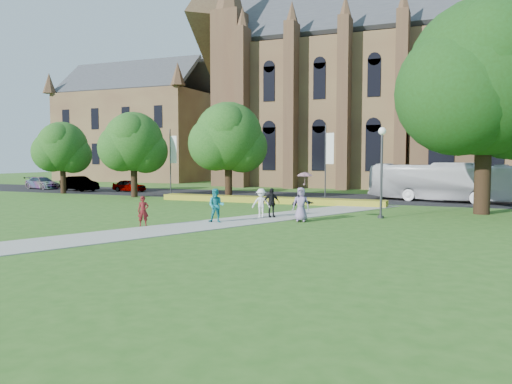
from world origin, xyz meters
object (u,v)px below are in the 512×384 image
at_px(large_tree, 486,78).
at_px(pedestrian_0, 143,211).
at_px(car_2, 42,183).
at_px(streetlamp, 382,161).
at_px(car_0, 129,186).
at_px(car_1, 79,184).
at_px(tour_coach, 440,182).

distance_m(large_tree, pedestrian_0, 21.89).
bearing_deg(large_tree, car_2, 169.19).
relative_size(streetlamp, car_0, 1.47).
relative_size(car_0, car_1, 0.78).
xyz_separation_m(large_tree, car_1, (-38.01, 7.36, -7.59)).
relative_size(tour_coach, pedestrian_0, 7.27).
relative_size(car_1, car_2, 1.01).
height_order(car_1, pedestrian_0, pedestrian_0).
relative_size(large_tree, car_1, 2.87).
bearing_deg(tour_coach, car_0, 102.40).
height_order(large_tree, pedestrian_0, large_tree).
bearing_deg(streetlamp, tour_coach, 77.72).
distance_m(tour_coach, car_2, 41.47).
xyz_separation_m(car_1, car_2, (-6.16, 1.08, -0.10)).
height_order(car_0, car_2, car_2).
distance_m(streetlamp, car_2, 40.86).
distance_m(large_tree, car_2, 45.62).
xyz_separation_m(car_0, car_1, (-5.51, -1.04, 0.15)).
xyz_separation_m(large_tree, car_0, (-32.51, 8.39, -7.74)).
bearing_deg(car_2, pedestrian_0, -115.62).
bearing_deg(tour_coach, car_1, 104.10).
bearing_deg(pedestrian_0, streetlamp, 0.40).
distance_m(streetlamp, car_0, 30.05).
bearing_deg(car_2, large_tree, -89.43).
bearing_deg(car_1, streetlamp, -98.02).
height_order(streetlamp, car_1, streetlamp).
bearing_deg(pedestrian_0, car_2, 105.90).
height_order(tour_coach, car_0, tour_coach).
bearing_deg(car_2, car_0, -78.82).
relative_size(streetlamp, large_tree, 0.40).
bearing_deg(pedestrian_0, car_0, 90.71).
bearing_deg(pedestrian_0, tour_coach, 20.26).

